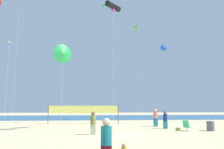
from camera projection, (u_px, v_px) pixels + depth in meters
ground_plane at (112, 135)px, 17.11m from camera, size 120.00×120.00×0.00m
ocean_band at (99, 117)px, 44.88m from camera, size 120.00×20.00×0.01m
mother_figure at (106, 141)px, 8.10m from camera, size 0.39×0.39×1.72m
beachgoer_coral_shirt at (155, 117)px, 24.64m from camera, size 0.43×0.43×1.87m
beachgoer_navy_shirt at (165, 119)px, 22.14m from camera, size 0.39×0.39×1.68m
beachgoer_olive_shirt at (93, 122)px, 17.48m from camera, size 0.40×0.40×1.74m
folding_beach_chair at (186, 125)px, 20.19m from camera, size 0.52×0.65×0.89m
trash_barrel at (210, 126)px, 20.15m from camera, size 0.64×0.64×0.83m
volleyball_net at (84, 110)px, 28.38m from camera, size 8.57×0.32×2.40m
beach_handbag at (178, 129)px, 20.08m from camera, size 0.35×0.17×0.28m
kite_blue_delta at (164, 48)px, 37.81m from camera, size 1.07×0.67×12.12m
kite_lime_diamond at (9, 44)px, 24.40m from camera, size 0.53×0.52×9.00m
kite_lime_delta at (136, 27)px, 37.02m from camera, size 0.75×1.69×15.45m
kite_black_tube at (113, 7)px, 22.54m from camera, size 1.66×1.71×12.03m
kite_green_diamond at (104, 6)px, 29.33m from camera, size 0.93×0.92×15.06m
kite_green_delta at (63, 54)px, 20.94m from camera, size 1.65×1.10×7.72m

